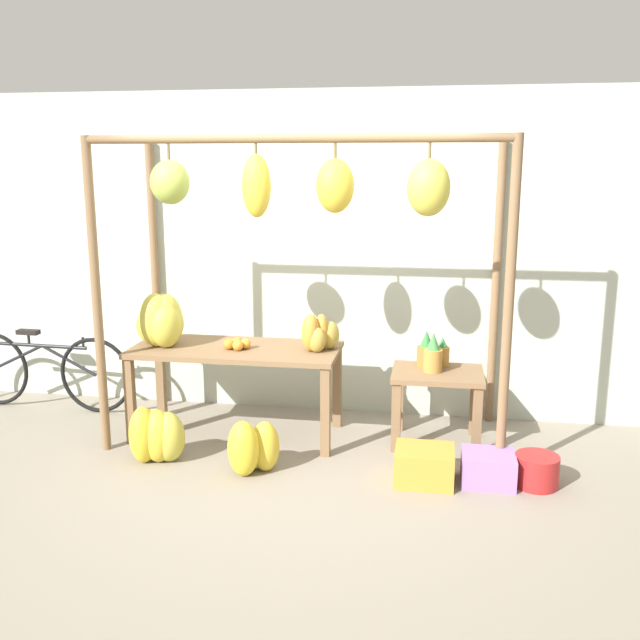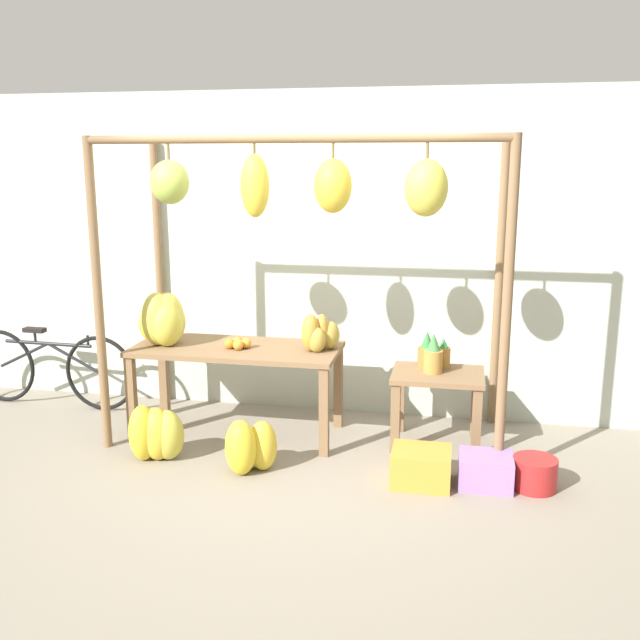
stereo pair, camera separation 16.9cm
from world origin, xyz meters
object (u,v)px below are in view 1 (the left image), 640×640
pineapple_cluster (433,354)px  banana_pile_ground_right (253,448)px  blue_bucket (537,471)px  papaya_pile (319,334)px  orange_pile (236,344)px  banana_pile_ground_left (157,436)px  fruit_crate_white (424,465)px  parked_bicycle (44,370)px  banana_pile_on_table (162,322)px  fruit_crate_purple (488,468)px

pineapple_cluster → banana_pile_ground_right: (-1.26, -0.85, -0.54)m
blue_bucket → papaya_pile: (-1.63, 0.60, 0.76)m
orange_pile → banana_pile_ground_left: size_ratio=0.47×
pineapple_cluster → fruit_crate_white: 1.01m
orange_pile → banana_pile_ground_left: bearing=-128.7°
parked_bicycle → banana_pile_ground_right: bearing=-24.7°
banana_pile_on_table → banana_pile_ground_right: size_ratio=1.02×
orange_pile → banana_pile_ground_left: (-0.46, -0.57, -0.58)m
orange_pile → parked_bicycle: 1.99m
pineapple_cluster → fruit_crate_white: bearing=-92.0°
banana_pile_ground_left → blue_bucket: bearing=0.6°
banana_pile_ground_left → banana_pile_ground_right: 0.75m
banana_pile_on_table → pineapple_cluster: (2.17, 0.20, -0.22)m
banana_pile_ground_right → blue_bucket: banana_pile_ground_right is taller
fruit_crate_white → banana_pile_ground_right: bearing=-178.5°
fruit_crate_white → papaya_pile: papaya_pile is taller
orange_pile → banana_pile_ground_right: 0.93m
orange_pile → banana_pile_on_table: bearing=179.2°
banana_pile_ground_left → papaya_pile: size_ratio=1.39×
pineapple_cluster → fruit_crate_white: (-0.03, -0.81, -0.59)m
banana_pile_on_table → fruit_crate_white: banana_pile_on_table is taller
papaya_pile → fruit_crate_purple: 1.63m
banana_pile_ground_right → parked_bicycle: bearing=155.3°
papaya_pile → fruit_crate_purple: bearing=-25.3°
banana_pile_ground_right → papaya_pile: (0.37, 0.70, 0.69)m
banana_pile_ground_right → papaya_pile: size_ratio=1.40×
banana_pile_on_table → blue_bucket: size_ratio=1.54×
banana_pile_on_table → parked_bicycle: size_ratio=0.27×
orange_pile → papaya_pile: (0.66, 0.06, 0.09)m
banana_pile_on_table → blue_bucket: (2.91, -0.55, -0.82)m
orange_pile → fruit_crate_white: (1.52, -0.61, -0.66)m
banana_pile_on_table → blue_bucket: 3.08m
blue_bucket → banana_pile_ground_left: bearing=-179.4°
orange_pile → parked_bicycle: orange_pile is taller
parked_bicycle → banana_pile_on_table: bearing=-15.7°
orange_pile → pineapple_cluster: size_ratio=0.67×
parked_bicycle → fruit_crate_purple: bearing=-13.5°
orange_pile → fruit_crate_purple: size_ratio=0.58×
banana_pile_on_table → fruit_crate_purple: size_ratio=1.27×
orange_pile → blue_bucket: orange_pile is taller
parked_bicycle → banana_pile_ground_left: bearing=-33.1°
banana_pile_ground_left → fruit_crate_purple: (2.42, 0.02, -0.09)m
parked_bicycle → fruit_crate_purple: 3.99m
banana_pile_ground_left → fruit_crate_purple: 2.42m
fruit_crate_white → parked_bicycle: size_ratio=0.24×
pineapple_cluster → parked_bicycle: bearing=177.2°
fruit_crate_white → parked_bicycle: 3.58m
blue_bucket → pineapple_cluster: bearing=134.7°
fruit_crate_white → papaya_pile: size_ratio=1.25×
pineapple_cluster → fruit_crate_purple: size_ratio=0.86×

